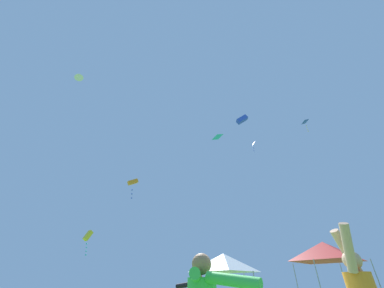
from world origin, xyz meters
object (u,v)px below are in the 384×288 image
kite_white_delta (79,77)px  kite_blue_box (242,120)px  canopy_tent_white (224,263)px  kite_cyan_diamond (217,137)px  kite_blue_diamond (305,122)px  kite_orange_box (133,182)px  canopy_tent_red (325,251)px  kite_purple_diamond (253,144)px  kite_yellow_box (88,236)px

kite_white_delta → kite_blue_box: bearing=-4.6°
canopy_tent_white → kite_white_delta: (-18.13, 9.11, 24.46)m
kite_cyan_diamond → kite_white_delta: 22.71m
kite_blue_diamond → kite_orange_box: 18.76m
canopy_tent_red → kite_blue_diamond: (3.52, 3.27, 12.97)m
kite_orange_box → kite_blue_diamond: bearing=3.4°
canopy_tent_white → kite_blue_box: 17.15m
kite_purple_diamond → kite_orange_box: 18.33m
kite_blue_box → canopy_tent_red: bearing=-54.8°
kite_blue_box → canopy_tent_white: bearing=-118.3°
canopy_tent_red → canopy_tent_white: canopy_tent_red is taller
kite_purple_diamond → kite_white_delta: (-24.82, -4.64, 8.73)m
kite_purple_diamond → kite_blue_box: kite_purple_diamond is taller
kite_orange_box → canopy_tent_red: bearing=-9.3°
kite_purple_diamond → kite_cyan_diamond: size_ratio=1.00×
kite_cyan_diamond → kite_blue_diamond: kite_cyan_diamond is taller
canopy_tent_red → kite_purple_diamond: bearing=91.0°
canopy_tent_white → kite_orange_box: kite_orange_box is taller
kite_blue_box → kite_white_delta: kite_white_delta is taller
kite_cyan_diamond → kite_blue_box: size_ratio=1.24×
kite_purple_diamond → kite_yellow_box: kite_purple_diamond is taller
canopy_tent_white → kite_purple_diamond: (6.69, 13.75, 15.73)m
kite_blue_box → kite_blue_diamond: 6.61m
canopy_tent_white → kite_blue_box: size_ratio=2.04×
kite_yellow_box → kite_white_delta: size_ratio=2.17×
kite_purple_diamond → kite_blue_box: (-2.74, -6.42, -0.74)m
kite_yellow_box → kite_orange_box: 17.27m
kite_purple_diamond → kite_yellow_box: bearing=165.3°
kite_blue_diamond → kite_yellow_box: 31.21m
canopy_tent_white → kite_orange_box: (-6.89, 5.43, 6.65)m
kite_blue_box → kite_white_delta: 24.09m
kite_white_delta → kite_cyan_diamond: bearing=23.6°
kite_blue_box → kite_blue_diamond: size_ratio=1.00×
kite_cyan_diamond → kite_blue_diamond: (8.15, -11.58, -6.06)m
kite_cyan_diamond → kite_purple_diamond: bearing=-44.0°
canopy_tent_red → kite_white_delta: (-25.01, 5.94, 23.58)m
kite_yellow_box → canopy_tent_white: bearing=-50.5°
kite_blue_diamond → kite_white_delta: (-28.53, 2.66, 10.61)m
canopy_tent_white → kite_blue_diamond: kite_blue_diamond is taller
canopy_tent_white → kite_blue_box: kite_blue_box is taller
kite_yellow_box → kite_purple_diamond: bearing=-14.7°
kite_orange_box → kite_purple_diamond: bearing=31.5°
kite_purple_diamond → kite_yellow_box: 26.19m
canopy_tent_red → canopy_tent_white: 7.62m
canopy_tent_red → kite_orange_box: size_ratio=1.97×
kite_yellow_box → kite_white_delta: bearing=-99.7°
kite_orange_box → canopy_tent_white: bearing=-38.2°
kite_purple_diamond → kite_white_delta: size_ratio=1.13×
kite_blue_box → kite_yellow_box: size_ratio=0.42×
kite_white_delta → kite_orange_box: bearing=-18.1°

